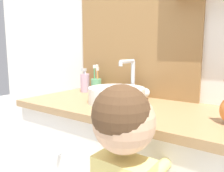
% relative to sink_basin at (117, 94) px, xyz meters
% --- Properties ---
extents(wall_back, '(3.20, 0.18, 2.50)m').
position_rel_sink_basin_xyz_m(wall_back, '(0.12, 0.27, 0.40)').
color(wall_back, silver).
rests_on(wall_back, ground_plane).
extents(sink_basin, '(0.30, 0.36, 0.23)m').
position_rel_sink_basin_xyz_m(sink_basin, '(0.00, 0.00, 0.00)').
color(sink_basin, white).
rests_on(sink_basin, vanity_counter).
extents(toothbrush_holder, '(0.07, 0.07, 0.19)m').
position_rel_sink_basin_xyz_m(toothbrush_holder, '(-0.27, 0.15, 0.01)').
color(toothbrush_holder, '#66B27F').
rests_on(toothbrush_holder, vanity_counter).
extents(soap_dispenser, '(0.06, 0.06, 0.16)m').
position_rel_sink_basin_xyz_m(soap_dispenser, '(-0.36, 0.14, 0.02)').
color(soap_dispenser, '#CCA3BC').
rests_on(soap_dispenser, vanity_counter).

